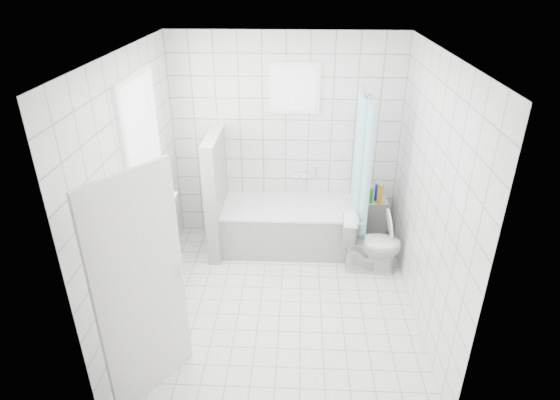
{
  "coord_description": "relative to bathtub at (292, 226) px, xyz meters",
  "views": [
    {
      "loc": [
        0.17,
        -4.0,
        3.26
      ],
      "look_at": [
        -0.02,
        0.35,
        1.05
      ],
      "focal_mm": 30.0,
      "sensor_mm": 36.0,
      "label": 1
    }
  ],
  "objects": [
    {
      "name": "ledge_bottles",
      "position": [
        1.03,
        0.21,
        0.37
      ],
      "size": [
        0.21,
        0.16,
        0.27
      ],
      "color": "#EB4B1B",
      "rests_on": "tiled_ledge"
    },
    {
      "name": "sill_bottles",
      "position": [
        -1.39,
        -0.85,
        0.75
      ],
      "size": [
        0.16,
        0.73,
        0.33
      ],
      "color": "silver",
      "rests_on": "window_sill"
    },
    {
      "name": "ground",
      "position": [
        -0.09,
        -1.12,
        -0.29
      ],
      "size": [
        3.0,
        3.0,
        0.0
      ],
      "primitive_type": "plane",
      "color": "white",
      "rests_on": "ground"
    },
    {
      "name": "wall_left",
      "position": [
        -1.49,
        -1.12,
        1.01
      ],
      "size": [
        0.02,
        3.0,
        2.6
      ],
      "primitive_type": "cube",
      "color": "white",
      "rests_on": "ground"
    },
    {
      "name": "window_left",
      "position": [
        -1.45,
        -0.82,
        1.31
      ],
      "size": [
        0.01,
        0.9,
        1.4
      ],
      "primitive_type": "cube",
      "color": "white",
      "rests_on": "wall_left"
    },
    {
      "name": "wall_right",
      "position": [
        1.31,
        -1.12,
        1.01
      ],
      "size": [
        0.02,
        3.0,
        2.6
      ],
      "primitive_type": "cube",
      "color": "white",
      "rests_on": "ground"
    },
    {
      "name": "door",
      "position": [
        -1.12,
        -2.28,
        0.71
      ],
      "size": [
        0.49,
        0.68,
        2.0
      ],
      "primitive_type": "cube",
      "rotation": [
        0.0,
        0.0,
        -0.6
      ],
      "color": "silver",
      "rests_on": "ground"
    },
    {
      "name": "window_back",
      "position": [
        0.01,
        0.33,
        1.66
      ],
      "size": [
        0.5,
        0.01,
        0.5
      ],
      "primitive_type": "cube",
      "color": "white",
      "rests_on": "wall_back"
    },
    {
      "name": "tiled_ledge",
      "position": [
        1.02,
        0.25,
        -0.02
      ],
      "size": [
        0.4,
        0.24,
        0.55
      ],
      "primitive_type": "cube",
      "color": "white",
      "rests_on": "ground"
    },
    {
      "name": "curtain_rod",
      "position": [
        0.8,
        -0.02,
        1.71
      ],
      "size": [
        0.02,
        0.8,
        0.02
      ],
      "primitive_type": "cylinder",
      "rotation": [
        1.57,
        0.0,
        0.0
      ],
      "color": "silver",
      "rests_on": "wall_back"
    },
    {
      "name": "wall_back",
      "position": [
        -0.09,
        0.38,
        1.01
      ],
      "size": [
        2.8,
        0.02,
        2.6
      ],
      "primitive_type": "cube",
      "color": "white",
      "rests_on": "ground"
    },
    {
      "name": "ceiling",
      "position": [
        -0.09,
        -1.12,
        2.31
      ],
      "size": [
        3.0,
        3.0,
        0.0
      ],
      "primitive_type": "plane",
      "rotation": [
        3.14,
        0.0,
        0.0
      ],
      "color": "white",
      "rests_on": "ground"
    },
    {
      "name": "bathtub",
      "position": [
        0.0,
        0.0,
        0.0
      ],
      "size": [
        1.71,
        0.77,
        0.58
      ],
      "color": "white",
      "rests_on": "ground"
    },
    {
      "name": "toilet",
      "position": [
        0.94,
        -0.47,
        0.06
      ],
      "size": [
        0.71,
        0.44,
        0.7
      ],
      "primitive_type": "imported",
      "rotation": [
        0.0,
        0.0,
        1.49
      ],
      "color": "white",
      "rests_on": "ground"
    },
    {
      "name": "partition_wall",
      "position": [
        -0.92,
        -0.05,
        0.46
      ],
      "size": [
        0.15,
        0.85,
        1.5
      ],
      "primitive_type": "cube",
      "color": "white",
      "rests_on": "ground"
    },
    {
      "name": "wall_front",
      "position": [
        -0.09,
        -2.62,
        1.01
      ],
      "size": [
        2.8,
        0.02,
        2.6
      ],
      "primitive_type": "cube",
      "color": "white",
      "rests_on": "ground"
    },
    {
      "name": "window_sill",
      "position": [
        -1.4,
        -0.82,
        0.57
      ],
      "size": [
        0.18,
        1.02,
        0.08
      ],
      "primitive_type": "cube",
      "color": "white",
      "rests_on": "wall_left"
    },
    {
      "name": "shower_curtain",
      "position": [
        0.8,
        -0.16,
        0.81
      ],
      "size": [
        0.14,
        0.48,
        1.78
      ],
      "primitive_type": null,
      "color": "#44B5C8",
      "rests_on": "curtain_rod"
    },
    {
      "name": "tub_faucet",
      "position": [
        0.1,
        0.33,
        0.56
      ],
      "size": [
        0.18,
        0.06,
        0.06
      ],
      "primitive_type": "cube",
      "color": "silver",
      "rests_on": "wall_back"
    }
  ]
}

